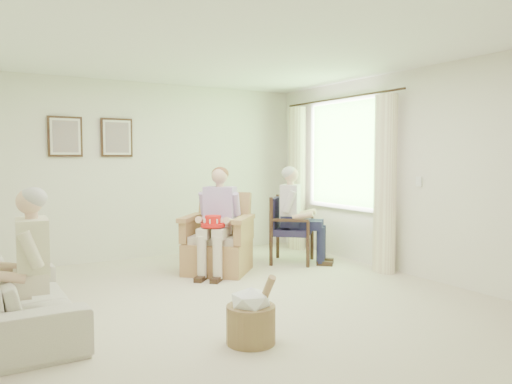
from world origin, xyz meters
TOP-DOWN VIEW (x-y plane):
  - floor at (0.00, 0.00)m, footprint 5.50×5.50m
  - back_wall at (0.00, 2.75)m, footprint 5.00×0.04m
  - front_wall at (0.00, -2.75)m, footprint 5.00×0.04m
  - right_wall at (2.50, 0.00)m, footprint 0.04×5.50m
  - ceiling at (0.00, 0.00)m, footprint 5.00×5.50m
  - window at (2.46, 1.20)m, footprint 0.13×2.50m
  - curtain_left at (2.33, 0.22)m, footprint 0.34×0.34m
  - curtain_right at (2.33, 2.18)m, footprint 0.34×0.34m
  - framed_print_left at (-1.15, 2.71)m, footprint 0.45×0.05m
  - framed_print_right at (-0.45, 2.71)m, footprint 0.45×0.05m
  - wicker_armchair at (0.45, 1.35)m, footprint 0.81×0.80m
  - wood_armchair at (1.64, 1.40)m, footprint 0.60×0.56m
  - sofa at (-1.95, 0.21)m, footprint 1.89×0.74m
  - person_wicker at (0.45, 1.21)m, footprint 0.40×0.63m
  - person_dark at (1.64, 1.25)m, footprint 0.40×0.63m
  - person_sofa at (-1.95, -0.10)m, footprint 0.42×0.62m
  - red_hat at (0.28, 1.08)m, footprint 0.30×0.30m
  - hatbox at (-0.42, -1.06)m, footprint 0.49×0.49m

SIDE VIEW (x-z plane):
  - floor at x=0.00m, z-range 0.00..0.00m
  - hatbox at x=-0.42m, z-range -0.06..0.52m
  - sofa at x=-1.95m, z-range 0.00..0.55m
  - wicker_armchair at x=0.45m, z-range -0.19..0.84m
  - wood_armchair at x=1.64m, z-range 0.04..0.97m
  - person_sofa at x=-1.95m, z-range 0.08..1.30m
  - red_hat at x=0.28m, z-range 0.62..0.76m
  - person_dark at x=1.64m, z-range 0.11..1.45m
  - person_wicker at x=0.45m, z-range 0.11..1.46m
  - curtain_left at x=2.33m, z-range 0.00..2.30m
  - curtain_right at x=2.33m, z-range 0.00..2.30m
  - back_wall at x=0.00m, z-range 0.00..2.60m
  - front_wall at x=0.00m, z-range 0.00..2.60m
  - right_wall at x=2.50m, z-range 0.00..2.60m
  - window at x=2.46m, z-range 0.77..2.40m
  - framed_print_left at x=-1.15m, z-range 1.51..2.06m
  - framed_print_right at x=-0.45m, z-range 1.51..2.06m
  - ceiling at x=0.00m, z-range 2.59..2.61m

